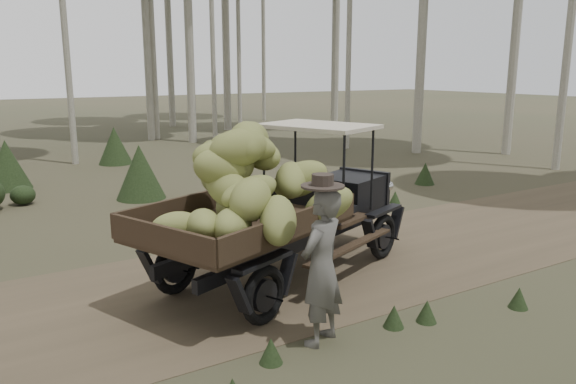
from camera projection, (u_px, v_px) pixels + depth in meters
ground at (276, 276)px, 8.89m from camera, size 120.00×120.00×0.00m
dirt_track at (276, 276)px, 8.89m from camera, size 70.00×4.00×0.01m
banana_truck at (264, 189)px, 8.08m from camera, size 5.31×3.54×2.62m
farmer at (322, 265)px, 6.56m from camera, size 0.82×0.70×2.06m
undergrowth at (188, 286)px, 7.02m from camera, size 23.52×24.97×1.38m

